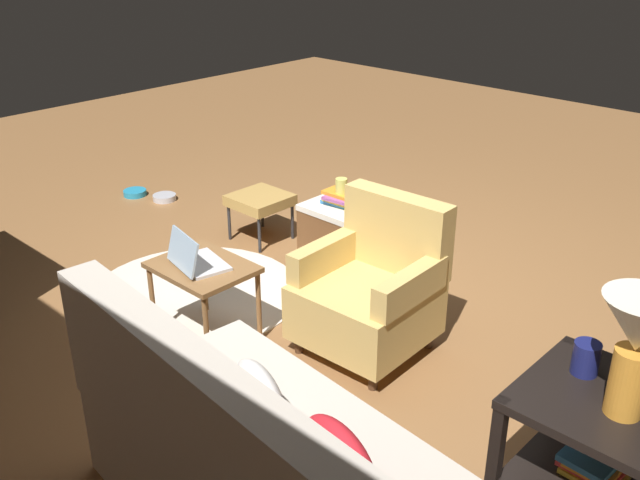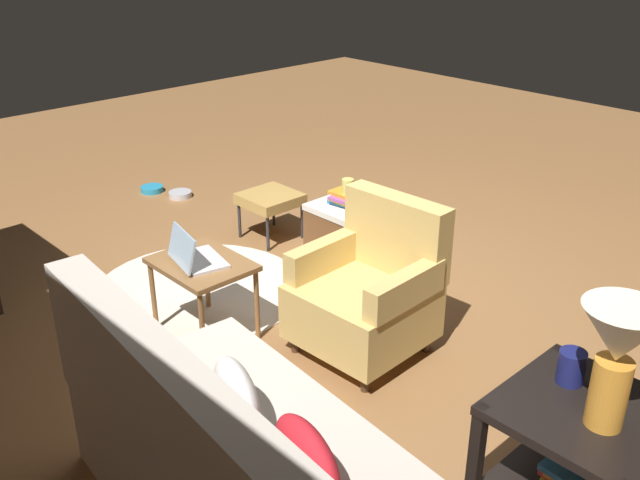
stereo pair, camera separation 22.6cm
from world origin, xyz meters
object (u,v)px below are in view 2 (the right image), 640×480
at_px(armchair, 369,292).
at_px(pet_bowl_teal, 152,189).
at_px(table_lamp, 618,348).
at_px(laptop_desk, 202,271).
at_px(book_stack_shelf, 575,477).
at_px(yellow_mug, 348,186).
at_px(small_vase, 571,367).
at_px(laptop, 194,256).
at_px(wicker_hamper, 348,237).
at_px(ottoman, 270,200).
at_px(tv_remote, 346,196).
at_px(book_stack_hamper, 349,199).
at_px(pet_bowl_steel, 180,194).
at_px(side_table, 581,446).

height_order(armchair, pet_bowl_teal, armchair).
bearing_deg(table_lamp, laptop_desk, 5.69).
height_order(book_stack_shelf, yellow_mug, yellow_mug).
distance_m(small_vase, laptop, 2.11).
distance_m(wicker_hamper, pet_bowl_teal, 2.29).
distance_m(wicker_hamper, ottoman, 0.77).
distance_m(armchair, table_lamp, 1.65).
bearing_deg(pet_bowl_teal, book_stack_shelf, 170.55).
relative_size(armchair, ottoman, 2.17).
bearing_deg(tv_remote, armchair, 134.87).
bearing_deg(laptop, table_lamp, -173.33).
relative_size(book_stack_hamper, pet_bowl_steel, 1.35).
xyz_separation_m(book_stack_shelf, yellow_mug, (2.23, -0.94, 0.42)).
height_order(wicker_hamper, book_stack_hamper, book_stack_hamper).
height_order(table_lamp, book_stack_hamper, table_lamp).
distance_m(side_table, yellow_mug, 2.43).
bearing_deg(book_stack_hamper, laptop_desk, 91.45).
bearing_deg(table_lamp, ottoman, -17.01).
height_order(laptop, book_stack_hamper, laptop).
bearing_deg(pet_bowl_steel, book_stack_shelf, 168.46).
relative_size(side_table, book_stack_hamper, 2.38).
xyz_separation_m(side_table, laptop, (2.21, 0.32, 0.16)).
distance_m(laptop_desk, pet_bowl_steel, 2.36).
bearing_deg(laptop, pet_bowl_steel, -30.39).
bearing_deg(book_stack_shelf, side_table, 110.30).
bearing_deg(side_table, laptop, 8.18).
bearing_deg(book_stack_hamper, wicker_hamper, -43.55).
height_order(armchair, small_vase, armchair).
height_order(laptop, wicker_hamper, laptop).
bearing_deg(small_vase, wicker_hamper, -22.17).
bearing_deg(pet_bowl_teal, book_stack_hamper, -175.11).
distance_m(small_vase, wicker_hamper, 2.29).
relative_size(armchair, laptop_desk, 1.55).
distance_m(laptop_desk, yellow_mug, 1.23).
xyz_separation_m(book_stack_shelf, pet_bowl_steel, (4.22, -0.86, -0.18)).
xyz_separation_m(small_vase, laptop_desk, (2.06, 0.38, -0.20)).
height_order(small_vase, tv_remote, small_vase).
distance_m(table_lamp, ottoman, 3.27).
bearing_deg(small_vase, tv_remote, -23.05).
bearing_deg(tv_remote, small_vase, 150.65).
distance_m(table_lamp, laptop_desk, 2.34).
height_order(armchair, table_lamp, table_lamp).
relative_size(side_table, small_vase, 4.51).
distance_m(side_table, ottoman, 3.13).
bearing_deg(pet_bowl_steel, laptop, 149.61).
relative_size(table_lamp, book_stack_shelf, 1.91).
bearing_deg(laptop, book_stack_shelf, -171.74).
xyz_separation_m(yellow_mug, pet_bowl_teal, (2.28, 0.19, -0.59)).
relative_size(armchair, side_table, 1.36).
relative_size(laptop_desk, wicker_hamper, 1.17).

